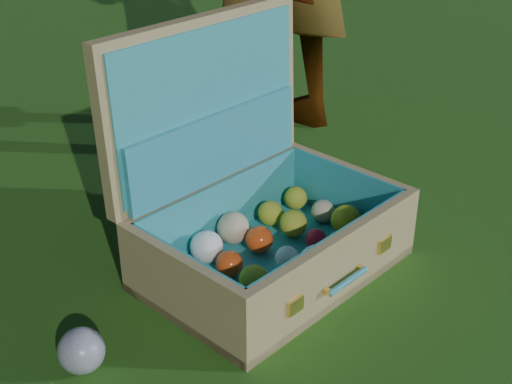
# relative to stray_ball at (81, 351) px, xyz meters

# --- Properties ---
(ground) EXTENTS (60.00, 60.00, 0.00)m
(ground) POSITION_rel_stray_ball_xyz_m (0.45, -0.07, -0.04)
(ground) COLOR #215114
(ground) RESTS_ON ground
(stray_ball) EXTENTS (0.08, 0.08, 0.08)m
(stray_ball) POSITION_rel_stray_ball_xyz_m (0.00, 0.00, 0.00)
(stray_ball) COLOR #4269AC
(stray_ball) RESTS_ON ground
(suitcase) EXTENTS (0.59, 0.50, 0.49)m
(suitcase) POSITION_rel_stray_ball_xyz_m (0.42, 0.13, 0.10)
(suitcase) COLOR tan
(suitcase) RESTS_ON ground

